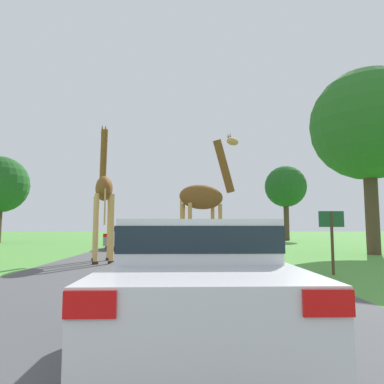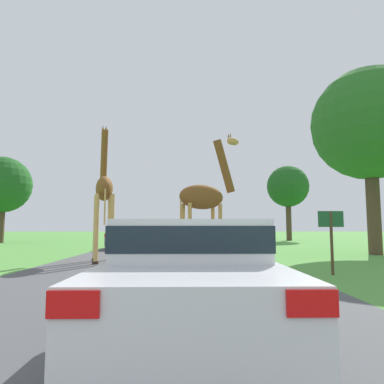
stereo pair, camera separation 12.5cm
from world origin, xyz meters
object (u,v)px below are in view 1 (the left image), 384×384
at_px(giraffe_companion, 104,191).
at_px(tree_centre_back, 0,185).
at_px(sign_post, 332,230).
at_px(giraffe_near_road, 206,196).
at_px(car_lead_maroon, 197,274).
at_px(car_queue_right, 190,233).
at_px(car_queue_left, 127,236).
at_px(tree_left_edge, 286,187).
at_px(tree_far_right, 368,125).

distance_m(giraffe_companion, tree_centre_back, 18.19).
bearing_deg(sign_post, giraffe_near_road, 133.79).
relative_size(giraffe_companion, car_lead_maroon, 1.34).
height_order(giraffe_near_road, car_queue_right, giraffe_near_road).
bearing_deg(car_queue_right, giraffe_companion, -102.52).
xyz_separation_m(giraffe_companion, car_lead_maroon, (3.15, -8.74, -1.88)).
bearing_deg(car_lead_maroon, car_queue_left, 101.97).
xyz_separation_m(giraffe_near_road, car_queue_right, (-0.19, 16.71, -1.77)).
height_order(car_queue_left, tree_centre_back, tree_centre_back).
xyz_separation_m(tree_left_edge, tree_centre_back, (-23.87, -4.05, -0.37)).
height_order(giraffe_near_road, sign_post, giraffe_near_road).
bearing_deg(tree_centre_back, sign_post, -43.63).
bearing_deg(car_queue_left, giraffe_near_road, -62.22).
xyz_separation_m(car_lead_maroon, tree_left_edge, (9.34, 26.86, 4.15)).
height_order(giraffe_near_road, tree_left_edge, tree_left_edge).
distance_m(car_queue_right, tree_centre_back, 15.73).
bearing_deg(car_queue_left, tree_centre_back, 150.62).
distance_m(giraffe_companion, car_lead_maroon, 9.48).
height_order(tree_left_edge, tree_centre_back, tree_left_edge).
xyz_separation_m(giraffe_companion, tree_centre_back, (-11.37, 14.07, 1.90)).
relative_size(giraffe_companion, sign_post, 3.19).
xyz_separation_m(tree_far_right, sign_post, (-4.81, -6.48, -4.96)).
bearing_deg(giraffe_near_road, car_queue_left, 179.40).
height_order(tree_left_edge, tree_far_right, tree_far_right).
relative_size(car_queue_right, tree_far_right, 0.49).
height_order(giraffe_companion, tree_centre_back, tree_centre_back).
xyz_separation_m(giraffe_companion, sign_post, (7.11, -3.55, -1.41)).
distance_m(car_lead_maroon, tree_left_edge, 28.74).
relative_size(giraffe_near_road, car_queue_right, 1.15).
height_order(car_queue_right, tree_far_right, tree_far_right).
height_order(giraffe_companion, car_queue_right, giraffe_companion).
xyz_separation_m(car_queue_right, tree_centre_back, (-15.05, -2.48, 3.83)).
relative_size(car_lead_maroon, car_queue_left, 0.94).
relative_size(tree_left_edge, sign_post, 3.93).
bearing_deg(car_lead_maroon, giraffe_companion, 109.83).
bearing_deg(car_queue_left, tree_far_right, -21.95).
relative_size(giraffe_companion, tree_far_right, 0.62).
bearing_deg(tree_far_right, giraffe_companion, -166.22).
relative_size(tree_left_edge, tree_centre_back, 1.01).
xyz_separation_m(giraffe_companion, tree_far_right, (11.92, 2.92, 3.55)).
bearing_deg(giraffe_companion, car_queue_right, 61.75).
bearing_deg(tree_left_edge, car_queue_right, -169.93).
height_order(giraffe_near_road, tree_far_right, tree_far_right).
distance_m(car_lead_maroon, car_queue_left, 16.99).
bearing_deg(car_queue_right, tree_far_right, -58.82).
bearing_deg(car_lead_maroon, tree_far_right, 53.06).
bearing_deg(car_queue_right, car_queue_left, -115.01).
height_order(giraffe_near_road, giraffe_companion, giraffe_companion).
bearing_deg(sign_post, tree_centre_back, 136.37).
relative_size(giraffe_companion, car_queue_right, 1.27).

